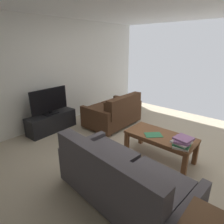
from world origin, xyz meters
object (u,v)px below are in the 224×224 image
Objects in this scene: flat_tv at (49,101)px; book_stack at (182,142)px; sofa_main at (120,179)px; tv_stand at (52,122)px; loose_magazine at (153,135)px; loveseat_near at (114,112)px; coffee_table at (160,139)px; tv_remote at (183,139)px.

flat_tv is 2.90m from book_stack.
sofa_main reaches higher than tv_stand.
sofa_main is at bearing -36.58° from loose_magazine.
coffee_table is at bearing 159.65° from loveseat_near.
coffee_table is at bearing -165.65° from tv_stand.
flat_tv reaches higher than loose_magazine.
loveseat_near reaches higher than coffee_table.
loose_magazine is at bearing -167.12° from flat_tv.
loveseat_near reaches higher than book_stack.
flat_tv is (0.89, 1.20, 0.38)m from loveseat_near.
tv_remote reaches higher than loose_magazine.
loveseat_near is 1.48× the size of flat_tv.
loveseat_near is 1.49m from tv_stand.
tv_stand is (2.54, -0.61, -0.14)m from sofa_main.
loveseat_near is 3.87× the size of book_stack.
loveseat_near is at bearing -20.35° from coffee_table.
flat_tv is (-0.00, 0.00, 0.51)m from tv_stand.
loveseat_near reaches higher than tv_stand.
loose_magazine is at bearing -167.13° from tv_stand.
flat_tv is (2.43, 0.62, 0.34)m from coffee_table.
loose_magazine is (-1.45, 0.66, 0.12)m from loveseat_near.
sofa_main is 2.64m from flat_tv.
flat_tv is at bearing -123.56° from loose_magazine.
book_stack is at bearing 38.19° from loose_magazine.
tv_stand is at bearing 53.40° from loveseat_near.
loose_magazine is (-2.34, -0.53, 0.25)m from tv_stand.
flat_tv is at bearing 134.23° from tv_stand.
tv_remote is at bearing 166.01° from loveseat_near.
sofa_main is at bearing 74.06° from book_stack.
tv_stand is 1.28× the size of flat_tv.
coffee_table is 0.47m from book_stack.
book_stack reaches higher than coffee_table.
sofa_main is 1.24m from coffee_table.
coffee_table is (-1.54, 0.57, 0.04)m from loveseat_near.
tv_remote is at bearing -165.43° from flat_tv.
loveseat_near is at bearing -19.81° from book_stack.
loose_magazine is at bearing 155.56° from loveseat_near.
sofa_main is 1.36× the size of loveseat_near.
book_stack reaches higher than loose_magazine.
coffee_table is (0.11, -1.24, 0.03)m from sofa_main.
coffee_table is at bearing 87.40° from loose_magazine.
book_stack is 0.52m from loose_magazine.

